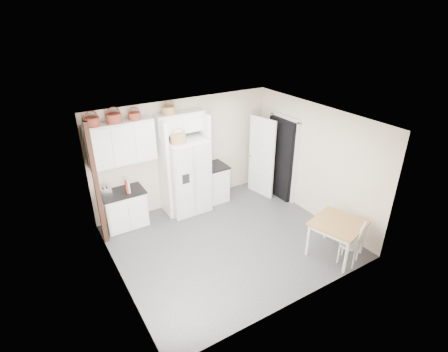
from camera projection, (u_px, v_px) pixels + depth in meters
floor at (229, 241)px, 7.35m from camera, size 4.50×4.50×0.00m
ceiling at (230, 121)px, 6.21m from camera, size 4.50×4.50×0.00m
wall_back at (185, 153)px, 8.31m from camera, size 4.50×0.00×4.50m
wall_left at (113, 219)px, 5.72m from camera, size 0.00×4.00×4.00m
wall_right at (314, 162)px, 7.83m from camera, size 0.00×4.00×4.00m
refrigerator at (187, 176)px, 8.12m from camera, size 0.92×0.74×1.79m
base_cab_left at (125, 209)px, 7.70m from camera, size 0.88×0.56×0.82m
base_cab_right at (215, 183)px, 8.76m from camera, size 0.51×0.61×0.90m
dining_table at (336, 238)px, 6.80m from camera, size 1.11×1.11×0.74m
windsor_chair at (350, 244)px, 6.57m from camera, size 0.53×0.51×0.84m
counter_left at (122, 193)px, 7.51m from camera, size 0.92×0.59×0.04m
counter_right at (215, 166)px, 8.55m from camera, size 0.55×0.65×0.04m
toaster at (105, 192)px, 7.31m from camera, size 0.29×0.21×0.18m
cookbook_red at (127, 187)px, 7.43m from camera, size 0.05×0.17×0.26m
cookbook_cream at (128, 187)px, 7.45m from camera, size 0.05×0.17×0.25m
basket_upper_a at (92, 122)px, 6.75m from camera, size 0.29×0.29×0.17m
basket_upper_b at (114, 118)px, 6.94m from camera, size 0.31×0.31×0.18m
basket_upper_c at (134, 116)px, 7.15m from camera, size 0.25×0.25×0.14m
basket_bridge_a at (169, 110)px, 7.50m from camera, size 0.29×0.29×0.17m
basket_fridge_a at (178, 139)px, 7.51m from camera, size 0.34×0.34×0.18m
upper_cabinet at (121, 143)px, 7.22m from camera, size 1.40×0.34×0.90m
bridge_cabinet at (180, 122)px, 7.75m from camera, size 1.12×0.34×0.45m
fridge_panel_left at (164, 169)px, 7.84m from camera, size 0.08×0.60×2.30m
fridge_panel_right at (204, 160)px, 8.32m from camera, size 0.08×0.60×2.30m
trim_post at (97, 186)px, 6.78m from camera, size 0.09×0.09×2.60m
doorway_void at (281, 159)px, 8.68m from camera, size 0.18×0.85×2.05m
door_slab at (261, 157)px, 8.77m from camera, size 0.21×0.79×2.05m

